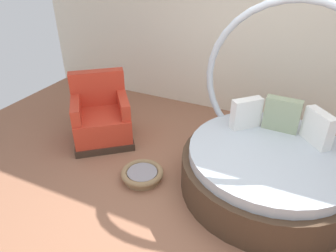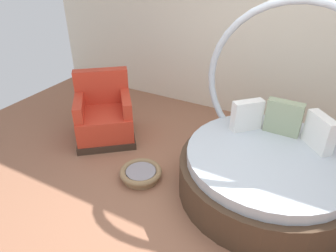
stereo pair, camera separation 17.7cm
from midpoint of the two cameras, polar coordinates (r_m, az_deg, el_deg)
name	(u,v)px [view 1 (the left image)]	position (r m, az deg, el deg)	size (l,w,h in m)	color
ground_plane	(208,210)	(3.44, 5.89, -15.25)	(8.00, 8.00, 0.02)	#936047
back_wall	(270,19)	(4.83, 17.29, 18.46)	(8.00, 0.12, 3.09)	silver
round_daybed	(270,158)	(3.64, 17.02, -5.69)	(1.92, 1.92, 2.04)	#473323
red_armchair	(101,118)	(4.49, -13.35, 1.45)	(1.12, 1.12, 0.94)	#38281E
pet_basket	(142,174)	(3.76, -6.15, -8.90)	(0.51, 0.51, 0.13)	#8E704C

